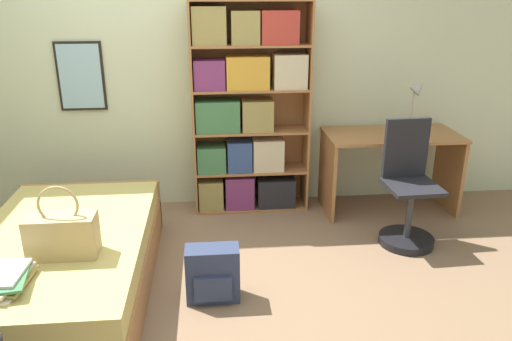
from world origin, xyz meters
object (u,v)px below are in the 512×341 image
Objects in this scene: backpack at (213,274)px; book_stack_on_bed at (0,280)px; bed at (64,263)px; handbag at (62,234)px; desk at (390,157)px; desk_chair at (407,203)px; desk_lamp at (417,97)px; bookcase at (246,112)px.

book_stack_on_bed is at bearing -159.63° from backpack.
handbag is (0.11, -0.28, 0.35)m from bed.
desk reaches higher than bed.
backpack is (-1.52, -0.65, -0.15)m from desk_chair.
handbag is 1.13× the size of book_stack_on_bed.
bookcase is at bearing 173.57° from desk_lamp.
bed is 1.90m from bookcase.
book_stack_on_bed is at bearing -128.05° from bookcase.
desk_lamp reaches higher than desk.
handbag is 0.38× the size of desk.
bed is 1.89× the size of desk_chair.
desk_chair is (-0.06, -0.61, -0.16)m from desk.
bed is at bearing -156.79° from desk.
desk reaches higher than backpack.
handbag is 1.94m from bookcase.
bookcase is 1.52m from desk_chair.
desk reaches higher than book_stack_on_bed.
desk is at bearing 172.90° from desk_lamp.
desk is 0.56m from desk_lamp.
desk_chair is 1.66m from backpack.
desk is at bearing 23.21° from bed.
book_stack_on_bed is 0.40× the size of desk_chair.
handbag is 0.45× the size of desk_chair.
bookcase reaches higher than desk_chair.
book_stack_on_bed is (-0.14, -0.59, 0.26)m from bed.
handbag is at bearing -173.30° from backpack.
desk_lamp is 2.31m from backpack.
book_stack_on_bed is 1.06× the size of backpack.
desk_lamp is at bearing -7.10° from desk.
bookcase is 1.57× the size of desk.
handbag is at bearing 51.41° from book_stack_on_bed.
desk_lamp is (2.85, 1.65, 0.56)m from book_stack_on_bed.
bed is 2.78m from desk.
desk_chair is at bearing 22.06° from book_stack_on_bed.
backpack is at bearing -141.28° from desk.
bed is 0.65m from book_stack_on_bed.
desk_chair is at bearing 17.60° from handbag.
backpack is (-1.75, -1.24, -0.85)m from desk_lamp.
bed is 0.98m from backpack.
bookcase is 1.61m from backpack.
bed is at bearing 169.64° from backpack.
backpack is at bearing -144.61° from desk_lamp.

